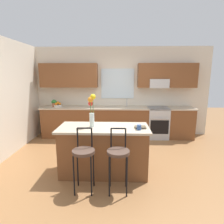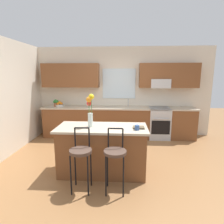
# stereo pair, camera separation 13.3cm
# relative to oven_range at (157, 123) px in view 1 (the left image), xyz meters

# --- Properties ---
(ground_plane) EXTENTS (14.00, 14.00, 0.00)m
(ground_plane) POSITION_rel_oven_range_xyz_m (-1.21, -1.68, -0.46)
(ground_plane) COLOR olive
(wall_left) EXTENTS (0.12, 4.60, 2.70)m
(wall_left) POSITION_rel_oven_range_xyz_m (-3.77, -1.38, 0.89)
(wall_left) COLOR beige
(wall_left) RESTS_ON ground
(back_wall_assembly) EXTENTS (5.60, 0.50, 2.70)m
(back_wall_assembly) POSITION_rel_oven_range_xyz_m (-1.19, 0.31, 1.05)
(back_wall_assembly) COLOR beige
(back_wall_assembly) RESTS_ON ground
(counter_run) EXTENTS (4.56, 0.64, 0.92)m
(counter_run) POSITION_rel_oven_range_xyz_m (-1.21, 0.02, 0.01)
(counter_run) COLOR brown
(counter_run) RESTS_ON ground
(sink_faucet) EXTENTS (0.02, 0.13, 0.23)m
(sink_faucet) POSITION_rel_oven_range_xyz_m (-0.92, 0.17, 0.60)
(sink_faucet) COLOR #B7BABC
(sink_faucet) RESTS_ON counter_run
(oven_range) EXTENTS (0.60, 0.64, 0.92)m
(oven_range) POSITION_rel_oven_range_xyz_m (0.00, 0.00, 0.00)
(oven_range) COLOR #B7BABC
(oven_range) RESTS_ON ground
(kitchen_island) EXTENTS (1.69, 0.76, 0.92)m
(kitchen_island) POSITION_rel_oven_range_xyz_m (-1.46, -2.14, 0.00)
(kitchen_island) COLOR brown
(kitchen_island) RESTS_ON ground
(bar_stool_near) EXTENTS (0.36, 0.36, 1.04)m
(bar_stool_near) POSITION_rel_oven_range_xyz_m (-1.73, -2.74, 0.18)
(bar_stool_near) COLOR black
(bar_stool_near) RESTS_ON ground
(bar_stool_middle) EXTENTS (0.36, 0.36, 1.04)m
(bar_stool_middle) POSITION_rel_oven_range_xyz_m (-1.18, -2.74, 0.18)
(bar_stool_middle) COLOR black
(bar_stool_middle) RESTS_ON ground
(flower_vase) EXTENTS (0.15, 0.14, 0.62)m
(flower_vase) POSITION_rel_oven_range_xyz_m (-1.67, -2.14, 0.81)
(flower_vase) COLOR silver
(flower_vase) RESTS_ON kitchen_island
(mug_ceramic) EXTENTS (0.08, 0.08, 0.09)m
(mug_ceramic) POSITION_rel_oven_range_xyz_m (-0.82, -2.31, 0.51)
(mug_ceramic) COLOR #33518C
(mug_ceramic) RESTS_ON kitchen_island
(cookbook) EXTENTS (0.20, 0.15, 0.03)m
(cookbook) POSITION_rel_oven_range_xyz_m (-0.78, -2.20, 0.48)
(cookbook) COLOR brown
(cookbook) RESTS_ON kitchen_island
(fruit_bowl_oranges) EXTENTS (0.24, 0.24, 0.16)m
(fruit_bowl_oranges) POSITION_rel_oven_range_xyz_m (-3.00, 0.03, 0.52)
(fruit_bowl_oranges) COLOR silver
(fruit_bowl_oranges) RESTS_ON counter_run
(potted_plant_small) EXTENTS (0.17, 0.12, 0.22)m
(potted_plant_small) POSITION_rel_oven_range_xyz_m (-3.12, 0.02, 0.58)
(potted_plant_small) COLOR #9E5B3D
(potted_plant_small) RESTS_ON counter_run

